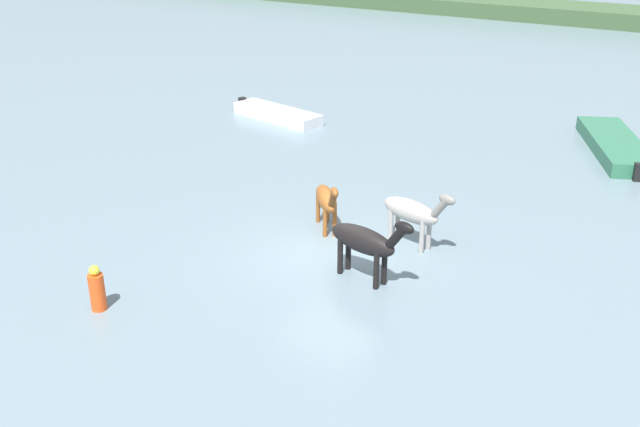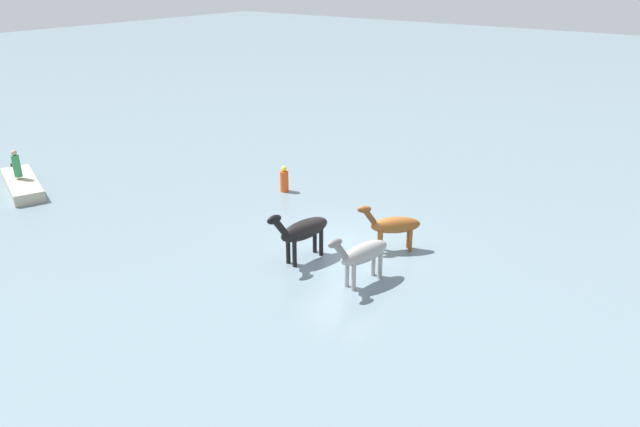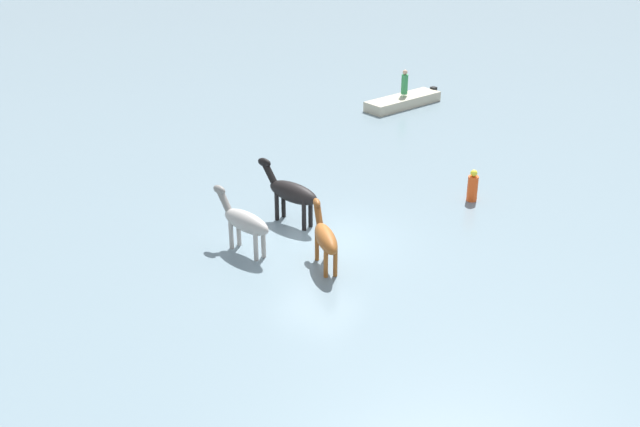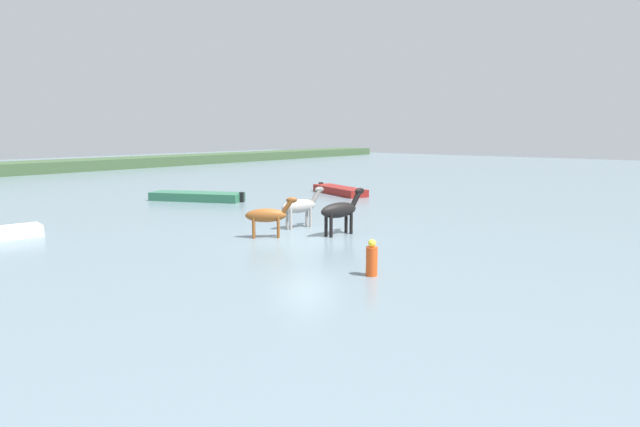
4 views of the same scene
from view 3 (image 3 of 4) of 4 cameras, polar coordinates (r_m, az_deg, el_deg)
ground_plane at (r=22.16m, az=-0.04°, el=-2.20°), size 152.12×152.12×0.00m
horse_dark_mare at (r=20.32m, az=0.42°, el=-1.92°), size 1.74×1.81×1.69m
horse_gray_outer at (r=22.91m, az=-2.31°, el=1.70°), size 2.51×0.92×1.94m
horse_rear_stallion at (r=21.21m, az=-6.02°, el=-0.62°), size 2.36×0.97×1.83m
boat_launch_far at (r=35.66m, az=6.62°, el=8.72°), size 2.57×4.37×0.73m
person_boatman_standing at (r=35.50m, az=6.73°, el=10.25°), size 0.32×0.32×1.19m
buoy_channel_marker at (r=25.25m, az=12.01°, el=2.08°), size 0.36×0.36×1.14m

